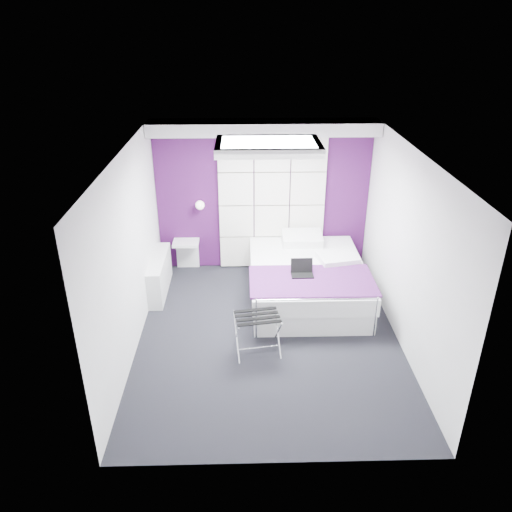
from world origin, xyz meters
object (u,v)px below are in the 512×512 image
Objects in this scene: bed at (307,279)px; nightstand at (186,243)px; wall_lamp at (200,204)px; laptop at (302,271)px; luggage_rack at (257,334)px; radiator at (160,275)px.

nightstand is at bearing 153.91° from bed.
laptop is (1.57, -1.38, -0.55)m from wall_lamp.
luggage_rack is (-0.82, -1.41, -0.04)m from bed.
bed is at bearing 50.77° from luggage_rack.
wall_lamp is at bearing 8.29° from nightstand.
radiator is at bearing -116.92° from nightstand.
nightstand is 2.65m from luggage_rack.
nightstand is at bearing 106.94° from luggage_rack.
radiator is 3.71× the size of laptop.
laptop is at bearing -41.17° from wall_lamp.
nightstand is 1.36× the size of laptop.
radiator is 2.73× the size of nightstand.
bed is at bearing -26.09° from nightstand.
wall_lamp reaches higher than luggage_rack.
radiator reaches higher than luggage_rack.
bed reaches higher than radiator.
wall_lamp is at bearing 49.90° from radiator.
bed is 2.21m from nightstand.
bed is at bearing -30.63° from wall_lamp.
wall_lamp is 0.34× the size of nightstand.
luggage_rack is 1.31m from laptop.
bed reaches higher than luggage_rack.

